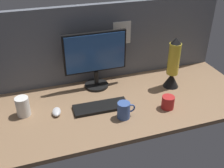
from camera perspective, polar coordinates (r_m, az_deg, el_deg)
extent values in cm
cube|color=#8C6B4C|center=(192.60, 2.89, -3.71)|extent=(180.00, 80.00, 3.00)
cube|color=#565B66|center=(209.36, -0.59, 8.90)|extent=(180.00, 5.00, 59.08)
cube|color=white|center=(207.23, 2.11, 10.71)|extent=(14.11, 0.40, 17.52)
cylinder|color=black|center=(207.17, -3.27, -0.24)|extent=(18.00, 18.00, 1.80)
cylinder|color=black|center=(203.97, -3.32, 1.30)|extent=(3.20, 3.20, 11.00)
cube|color=black|center=(195.66, -3.58, 6.70)|extent=(46.24, 2.40, 30.10)
cube|color=#264C8C|center=(194.42, -3.47, 6.54)|extent=(43.84, 0.60, 27.70)
cube|color=black|center=(182.79, -2.36, -4.84)|extent=(37.32, 13.95, 2.00)
ellipsoid|color=silver|center=(180.63, -11.63, -5.76)|extent=(7.13, 10.40, 3.40)
cylinder|color=#38569E|center=(171.95, 2.47, -5.57)|extent=(8.18, 8.18, 11.02)
torus|color=#38569E|center=(173.13, 4.00, -5.11)|extent=(5.85, 1.00, 5.85)
cylinder|color=white|center=(182.66, -18.30, -4.53)|extent=(8.68, 8.68, 12.98)
cylinder|color=red|center=(184.84, 11.71, -3.81)|extent=(8.46, 8.46, 8.86)
cone|color=black|center=(209.81, 12.38, 0.89)|extent=(11.94, 11.94, 10.86)
cylinder|color=gold|center=(201.99, 12.92, 5.17)|extent=(8.68, 8.68, 23.88)
cone|color=black|center=(196.54, 13.39, 8.88)|extent=(7.82, 7.82, 4.34)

